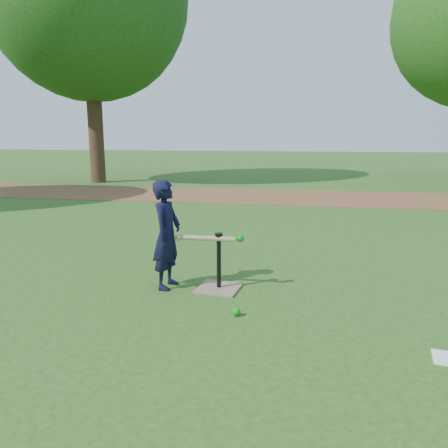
# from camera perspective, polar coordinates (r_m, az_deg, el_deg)

# --- Properties ---
(ground) EXTENTS (80.00, 80.00, 0.00)m
(ground) POSITION_cam_1_polar(r_m,az_deg,el_deg) (4.49, -3.61, -9.56)
(ground) COLOR #285116
(ground) RESTS_ON ground
(dirt_strip) EXTENTS (24.00, 3.00, 0.01)m
(dirt_strip) POSITION_cam_1_polar(r_m,az_deg,el_deg) (11.72, 5.36, 3.63)
(dirt_strip) COLOR brown
(dirt_strip) RESTS_ON ground
(child) EXTENTS (0.31, 0.45, 1.16)m
(child) POSITION_cam_1_polar(r_m,az_deg,el_deg) (4.66, -7.47, -1.40)
(child) COLOR black
(child) RESTS_ON ground
(wiffle_ball_ground) EXTENTS (0.08, 0.08, 0.08)m
(wiffle_ball_ground) POSITION_cam_1_polar(r_m,az_deg,el_deg) (4.05, 1.63, -11.38)
(wiffle_ball_ground) COLOR #0D9412
(wiffle_ball_ground) RESTS_ON ground
(batting_tee) EXTENTS (0.48, 0.48, 0.61)m
(batting_tee) POSITION_cam_1_polar(r_m,az_deg,el_deg) (4.68, -0.68, -7.21)
(batting_tee) COLOR #8D7959
(batting_tee) RESTS_ON ground
(swing_action) EXTENTS (0.71, 0.16, 0.08)m
(swing_action) POSITION_cam_1_polar(r_m,az_deg,el_deg) (4.56, -1.71, -1.88)
(swing_action) COLOR tan
(swing_action) RESTS_ON ground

